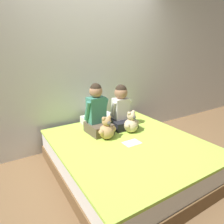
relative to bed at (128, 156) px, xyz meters
The scene contains 9 objects.
ground_plane 0.21m from the bed, ahead, with size 14.00×14.00×0.00m, color brown.
wall_behind_bed 1.49m from the bed, 90.00° to the left, with size 8.00×0.06×2.50m.
bed is the anchor object (origin of this frame).
child_on_left 0.70m from the bed, 111.70° to the left, with size 0.33×0.36×0.67m.
child_on_right 0.69m from the bed, 65.55° to the left, with size 0.35×0.35×0.62m.
teddy_bear_held_by_left_child 0.43m from the bed, 130.74° to the left, with size 0.25×0.19×0.30m.
teddy_bear_held_by_right_child 0.45m from the bed, 46.44° to the left, with size 0.25×0.19×0.30m.
pillow_at_headboard 0.80m from the bed, 90.00° to the left, with size 0.49×0.32×0.11m.
sign_card 0.22m from the bed, 73.46° to the right, with size 0.21×0.15×0.00m.
Camera 1 is at (-1.34, -1.80, 1.52)m, focal length 32.00 mm.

